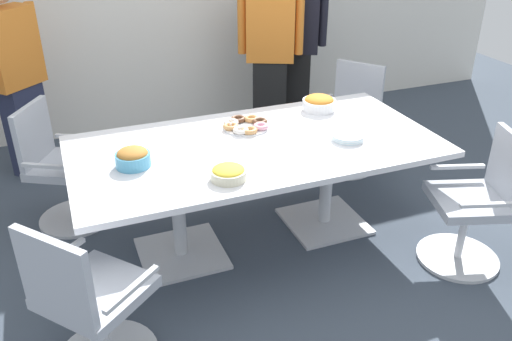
{
  "coord_description": "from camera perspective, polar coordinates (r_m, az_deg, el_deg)",
  "views": [
    {
      "loc": [
        -1.16,
        -2.96,
        2.22
      ],
      "look_at": [
        0.0,
        0.0,
        0.55
      ],
      "focal_mm": 37.41,
      "sensor_mm": 36.0,
      "label": 1
    }
  ],
  "objects": [
    {
      "name": "office_chair_2",
      "position": [
        4.78,
        9.94,
        5.0
      ],
      "size": [
        0.76,
        0.76,
        0.91
      ],
      "rotation": [
        0.0,
        0.0,
        -4.08
      ],
      "color": "silver",
      "rests_on": "ground"
    },
    {
      "name": "office_chair_0",
      "position": [
        2.83,
        -17.34,
        -13.75
      ],
      "size": [
        0.76,
        0.76,
        0.91
      ],
      "rotation": [
        0.0,
        0.0,
        -0.88
      ],
      "color": "silver",
      "rests_on": "ground"
    },
    {
      "name": "plate_stack",
      "position": [
        3.6,
        9.79,
        3.56
      ],
      "size": [
        0.21,
        0.21,
        0.04
      ],
      "color": "white",
      "rests_on": "conference_table"
    },
    {
      "name": "snack_bowl_chips_orange",
      "position": [
        4.07,
        6.75,
        7.2
      ],
      "size": [
        0.25,
        0.25,
        0.12
      ],
      "color": "white",
      "rests_on": "conference_table"
    },
    {
      "name": "snack_bowl_pretzels",
      "position": [
        3.27,
        -13.04,
        1.38
      ],
      "size": [
        0.21,
        0.21,
        0.12
      ],
      "color": "#4C9EC6",
      "rests_on": "conference_table"
    },
    {
      "name": "donut_platter",
      "position": [
        3.73,
        -1.14,
        4.88
      ],
      "size": [
        0.33,
        0.33,
        0.04
      ],
      "color": "white",
      "rests_on": "conference_table"
    },
    {
      "name": "person_standing_0",
      "position": [
        4.86,
        -24.21,
        9.08
      ],
      "size": [
        0.5,
        0.47,
        1.67
      ],
      "rotation": [
        0.0,
        0.0,
        -2.4
      ],
      "color": "#232842",
      "rests_on": "ground"
    },
    {
      "name": "ground_plane",
      "position": [
        3.88,
        0.0,
        -7.27
      ],
      "size": [
        10.0,
        10.0,
        0.01
      ],
      "primitive_type": "cube",
      "color": "#3D4754"
    },
    {
      "name": "snack_bowl_chips_yellow",
      "position": [
        3.06,
        -2.97,
        -0.23
      ],
      "size": [
        0.21,
        0.21,
        0.08
      ],
      "color": "beige",
      "rests_on": "conference_table"
    },
    {
      "name": "office_chair_3",
      "position": [
        4.14,
        -20.12,
        -0.13
      ],
      "size": [
        0.74,
        0.74,
        0.91
      ],
      "rotation": [
        0.0,
        0.0,
        -2.08
      ],
      "color": "silver",
      "rests_on": "ground"
    },
    {
      "name": "person_standing_1",
      "position": [
        5.12,
        1.54,
        12.48
      ],
      "size": [
        0.59,
        0.38,
        1.68
      ],
      "rotation": [
        0.0,
        0.0,
        -3.57
      ],
      "color": "black",
      "rests_on": "ground"
    },
    {
      "name": "person_standing_2",
      "position": [
        5.34,
        4.16,
        13.35
      ],
      "size": [
        0.59,
        0.39,
        1.73
      ],
      "rotation": [
        0.0,
        0.0,
        -3.58
      ],
      "color": "black",
      "rests_on": "ground"
    },
    {
      "name": "office_chair_1",
      "position": [
        3.73,
        22.46,
        -3.7
      ],
      "size": [
        0.68,
        0.68,
        0.91
      ],
      "rotation": [
        0.0,
        0.0,
        1.26
      ],
      "color": "silver",
      "rests_on": "ground"
    },
    {
      "name": "conference_table",
      "position": [
        3.56,
        0.0,
        1.07
      ],
      "size": [
        2.4,
        1.2,
        0.75
      ],
      "color": "silver",
      "rests_on": "ground"
    }
  ]
}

